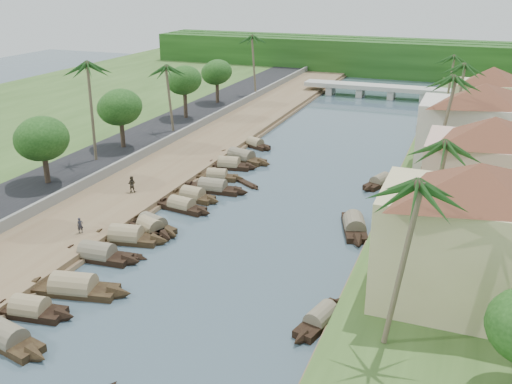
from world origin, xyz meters
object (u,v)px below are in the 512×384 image
(bridge, at_px, (376,89))
(sampan_1, at_px, (30,310))
(sampan_0, at_px, (6,338))
(person_near, at_px, (80,225))
(building_near, at_px, (471,235))

(bridge, bearing_deg, sampan_1, -96.27)
(sampan_0, xyz_separation_m, person_near, (-5.00, 14.46, 1.11))
(building_near, bearing_deg, person_near, 179.15)
(sampan_0, bearing_deg, sampan_1, 116.73)
(sampan_1, height_order, person_near, person_near)
(building_near, relative_size, person_near, 10.25)
(sampan_1, bearing_deg, building_near, 12.65)
(bridge, distance_m, sampan_1, 85.26)
(building_near, distance_m, sampan_1, 30.85)
(person_near, bearing_deg, sampan_0, -119.56)
(bridge, xyz_separation_m, sampan_0, (-8.44, -87.98, -1.31))
(bridge, xyz_separation_m, person_near, (-13.44, -73.52, -0.20))
(sampan_1, relative_size, person_near, 4.99)
(sampan_0, bearing_deg, building_near, 38.86)
(sampan_0, distance_m, person_near, 15.34)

